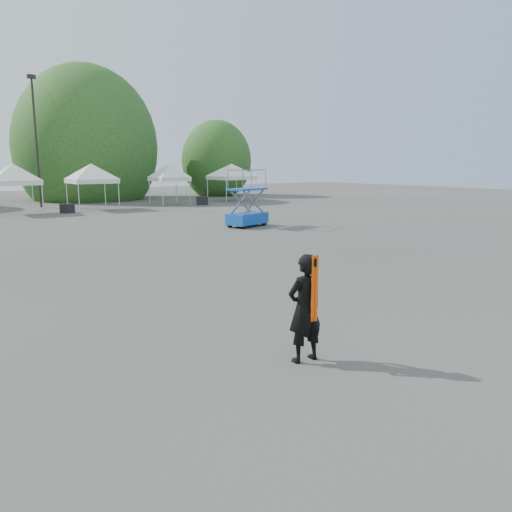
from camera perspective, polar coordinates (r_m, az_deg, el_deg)
ground at (r=11.41m, az=-0.83°, el=-6.32°), size 120.00×120.00×0.00m
light_pole_east at (r=42.02m, az=-23.87°, el=12.62°), size 0.60×0.25×9.80m
tree_mid_e at (r=50.33m, az=-18.78°, el=11.68°), size 5.12×5.12×7.79m
tree_far_e at (r=53.94m, az=-4.53°, el=10.78°), size 3.84×3.84×5.84m
tent_e at (r=36.94m, az=-26.03°, el=9.05°), size 4.20×4.20×3.88m
tent_f at (r=38.42m, az=-18.33°, el=9.59°), size 4.33×4.33×3.88m
tent_g at (r=41.71m, az=-9.92°, el=9.98°), size 3.75×3.75×3.88m
tent_h at (r=45.26m, az=-2.82°, el=10.15°), size 4.75×4.75×3.88m
man at (r=8.39m, az=5.62°, el=-5.96°), size 0.70×0.48×1.85m
scissor_lift at (r=26.61m, az=-1.01°, el=6.63°), size 2.57×1.82×3.01m
crate_mid at (r=36.58m, az=-20.77°, el=5.10°), size 0.94×0.83×0.61m
crate_east at (r=41.31m, az=-6.17°, el=6.32°), size 1.11×1.01×0.70m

